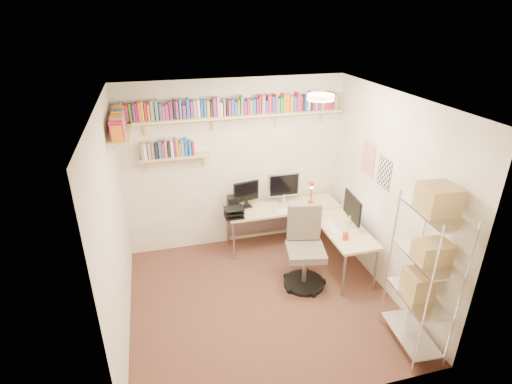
% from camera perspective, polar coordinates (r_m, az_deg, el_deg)
% --- Properties ---
extents(ground, '(3.20, 3.20, 0.00)m').
position_cam_1_polar(ground, '(5.20, 0.86, -15.14)').
color(ground, '#4B2A20').
rests_on(ground, ground).
extents(room_shell, '(3.24, 3.04, 2.52)m').
position_cam_1_polar(room_shell, '(4.37, 1.05, 0.63)').
color(room_shell, beige).
rests_on(room_shell, ground).
extents(wall_shelves, '(3.12, 1.09, 0.80)m').
position_cam_1_polar(wall_shelves, '(5.34, -7.40, 10.39)').
color(wall_shelves, '#DDC67D').
rests_on(wall_shelves, ground).
extents(corner_desk, '(1.75, 1.68, 1.14)m').
position_cam_1_polar(corner_desk, '(5.79, 4.91, -2.98)').
color(corner_desk, beige).
rests_on(corner_desk, ground).
extents(office_chair, '(0.57, 0.59, 1.07)m').
position_cam_1_polar(office_chair, '(5.27, 6.96, -8.67)').
color(office_chair, black).
rests_on(office_chair, ground).
extents(wire_rack, '(0.42, 0.77, 1.88)m').
position_cam_1_polar(wire_rack, '(4.26, 23.35, -7.71)').
color(wire_rack, silver).
rests_on(wire_rack, ground).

